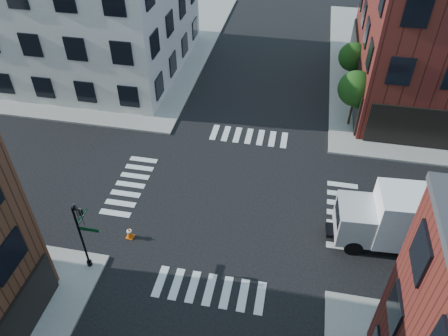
% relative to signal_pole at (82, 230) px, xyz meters
% --- Properties ---
extents(ground, '(120.00, 120.00, 0.00)m').
position_rel_signal_pole_xyz_m(ground, '(6.72, 6.68, -2.86)').
color(ground, black).
rests_on(ground, ground).
extents(sidewalk_nw, '(30.00, 30.00, 0.15)m').
position_rel_signal_pole_xyz_m(sidewalk_nw, '(-14.28, 27.68, -2.78)').
color(sidewalk_nw, gray).
rests_on(sidewalk_nw, ground).
extents(building_nw, '(22.00, 16.00, 11.00)m').
position_rel_signal_pole_xyz_m(building_nw, '(-12.28, 22.68, 2.64)').
color(building_nw, silver).
rests_on(building_nw, ground).
extents(tree_near, '(2.69, 2.69, 4.49)m').
position_rel_signal_pole_xyz_m(tree_near, '(14.28, 16.65, 0.30)').
color(tree_near, black).
rests_on(tree_near, ground).
extents(tree_far, '(2.43, 2.43, 4.07)m').
position_rel_signal_pole_xyz_m(tree_far, '(14.28, 22.65, 0.02)').
color(tree_far, black).
rests_on(tree_far, ground).
extents(signal_pole, '(1.29, 1.24, 4.60)m').
position_rel_signal_pole_xyz_m(signal_pole, '(0.00, 0.00, 0.00)').
color(signal_pole, black).
rests_on(signal_pole, ground).
extents(box_truck, '(8.53, 3.04, 3.80)m').
position_rel_signal_pole_xyz_m(box_truck, '(17.31, 4.91, -0.88)').
color(box_truck, white).
rests_on(box_truck, ground).
extents(traffic_cone, '(0.49, 0.49, 0.79)m').
position_rel_signal_pole_xyz_m(traffic_cone, '(1.34, 2.32, -2.48)').
color(traffic_cone, '#E85C0A').
rests_on(traffic_cone, ground).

